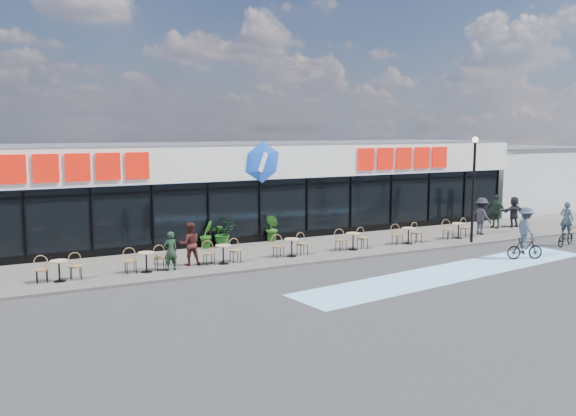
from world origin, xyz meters
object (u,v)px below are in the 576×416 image
(patron_right, at_px, (190,244))
(potted_plant_right, at_px, (272,228))
(lamp_post, at_px, (474,180))
(cyclist_b, at_px, (566,231))
(potted_plant_left, at_px, (206,234))
(pedestrian_c, at_px, (514,212))
(pedestrian_a, at_px, (496,211))
(cyclist_a, at_px, (526,235))
(patron_left, at_px, (171,251))
(pedestrian_b, at_px, (481,216))
(potted_plant_mid, at_px, (223,233))

(patron_right, bearing_deg, potted_plant_right, -140.58)
(lamp_post, height_order, cyclist_b, lamp_post)
(potted_plant_left, bearing_deg, pedestrian_c, -7.49)
(patron_right, distance_m, cyclist_b, 16.96)
(pedestrian_a, distance_m, cyclist_a, 7.42)
(patron_left, relative_size, patron_right, 0.88)
(lamp_post, distance_m, cyclist_a, 3.97)
(pedestrian_b, bearing_deg, patron_right, 87.77)
(cyclist_b, bearing_deg, potted_plant_mid, 154.73)
(lamp_post, relative_size, cyclist_b, 2.40)
(potted_plant_right, relative_size, cyclist_b, 0.62)
(potted_plant_mid, distance_m, patron_left, 4.87)
(patron_right, relative_size, pedestrian_c, 1.01)
(lamp_post, height_order, pedestrian_a, lamp_post)
(lamp_post, xyz_separation_m, patron_right, (-13.02, 1.46, -2.07))
(patron_left, bearing_deg, potted_plant_left, -133.61)
(patron_right, bearing_deg, pedestrian_c, -168.88)
(pedestrian_a, bearing_deg, potted_plant_right, -115.45)
(patron_right, relative_size, cyclist_b, 0.82)
(pedestrian_b, bearing_deg, cyclist_a, 152.01)
(cyclist_a, distance_m, cyclist_b, 4.15)
(potted_plant_left, relative_size, pedestrian_b, 0.65)
(potted_plant_right, relative_size, patron_right, 0.75)
(patron_left, relative_size, cyclist_a, 0.68)
(patron_right, xyz_separation_m, cyclist_a, (12.60, -4.88, 0.10))
(lamp_post, height_order, pedestrian_c, lamp_post)
(pedestrian_c, height_order, cyclist_b, cyclist_b)
(potted_plant_mid, relative_size, cyclist_a, 0.56)
(potted_plant_left, distance_m, pedestrian_a, 15.47)
(lamp_post, relative_size, potted_plant_mid, 4.06)
(lamp_post, relative_size, pedestrian_a, 2.73)
(cyclist_b, bearing_deg, patron_left, 169.73)
(potted_plant_right, relative_size, cyclist_a, 0.58)
(potted_plant_mid, height_order, patron_left, patron_left)
(patron_left, height_order, cyclist_b, cyclist_b)
(potted_plant_mid, relative_size, pedestrian_b, 0.65)
(potted_plant_left, distance_m, pedestrian_b, 13.57)
(pedestrian_c, bearing_deg, pedestrian_b, 16.13)
(pedestrian_a, height_order, cyclist_b, cyclist_b)
(patron_left, relative_size, pedestrian_c, 0.89)
(patron_left, height_order, pedestrian_c, pedestrian_c)
(patron_left, xyz_separation_m, patron_right, (0.92, 0.52, 0.10))
(pedestrian_b, bearing_deg, patron_left, 89.68)
(patron_right, distance_m, pedestrian_a, 17.12)
(potted_plant_mid, bearing_deg, lamp_post, -22.73)
(potted_plant_left, bearing_deg, cyclist_a, -35.92)
(pedestrian_a, xyz_separation_m, cyclist_a, (-4.48, -5.91, 0.04))
(pedestrian_b, height_order, cyclist_a, cyclist_a)
(lamp_post, height_order, cyclist_a, lamp_post)
(pedestrian_c, relative_size, cyclist_a, 0.76)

